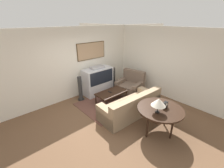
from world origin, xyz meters
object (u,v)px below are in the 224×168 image
speaker_tower_right (113,78)px  console_table (160,110)px  tv (98,81)px  speaker_tower_left (80,89)px  couch (131,107)px  coffee_table (111,93)px  armchair (130,86)px  mantel_clock (165,105)px  table_lamp (159,102)px

speaker_tower_right → console_table: bearing=-109.3°
tv → speaker_tower_left: size_ratio=1.29×
speaker_tower_left → couch: bearing=-70.5°
console_table → speaker_tower_left: (-0.67, 3.02, -0.23)m
couch → coffee_table: 1.04m
console_table → speaker_tower_right: bearing=70.7°
coffee_table → speaker_tower_right: bearing=44.6°
couch → armchair: size_ratio=1.91×
mantel_clock → speaker_tower_right: 3.23m
tv → speaker_tower_left: 0.87m
tv → table_lamp: tv is taller
console_table → table_lamp: bearing=-169.3°
coffee_table → couch: bearing=-93.5°
armchair → mantel_clock: size_ratio=6.95×
table_lamp → mantel_clock: size_ratio=2.46×
tv → table_lamp: (-0.42, -3.08, 0.48)m
couch → table_lamp: 1.35m
console_table → speaker_tower_left: 3.10m
armchair → mantel_clock: armchair is taller
speaker_tower_right → mantel_clock: bearing=-106.9°
armchair → console_table: bearing=-42.3°
console_table → armchair: bearing=60.2°
tv → speaker_tower_left: (-0.86, -0.01, -0.11)m
coffee_table → console_table: (-0.10, -2.08, 0.30)m
tv → table_lamp: 3.15m
couch → speaker_tower_right: size_ratio=2.24×
table_lamp → mantel_clock: table_lamp is taller
armchair → table_lamp: 2.72m
tv → console_table: (-0.20, -3.04, 0.12)m
console_table → speaker_tower_left: size_ratio=1.27×
table_lamp → speaker_tower_right: (1.28, 3.07, -0.59)m
armchair → table_lamp: bearing=-46.1°
mantel_clock → speaker_tower_right: bearing=73.1°
armchair → speaker_tower_left: bearing=-127.7°
mantel_clock → armchair: bearing=63.3°
tv → armchair: (1.03, -0.90, -0.26)m
couch → console_table: size_ratio=1.77×
console_table → mantel_clock: mantel_clock is taller
armchair → console_table: size_ratio=0.93×
console_table → speaker_tower_right: size_ratio=1.27×
coffee_table → table_lamp: bearing=-98.7°
coffee_table → speaker_tower_left: size_ratio=1.22×
console_table → table_lamp: 0.43m
table_lamp → speaker_tower_left: (-0.44, 3.07, -0.59)m
tv → speaker_tower_left: bearing=-179.1°
console_table → speaker_tower_right: (1.06, 3.02, -0.23)m
console_table → tv: bearing=86.3°
couch → speaker_tower_left: size_ratio=2.24×
tv → table_lamp: size_ratio=3.09×
table_lamp → speaker_tower_left: table_lamp is taller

